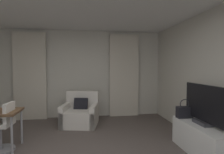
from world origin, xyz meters
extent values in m
cube|color=beige|center=(0.00, 3.03, 1.30)|extent=(5.12, 0.06, 2.60)
cube|color=beige|center=(-1.38, 2.90, 1.25)|extent=(0.90, 0.06, 2.50)
cube|color=beige|center=(1.38, 2.90, 1.25)|extent=(0.90, 0.06, 2.50)
cube|color=silver|center=(0.04, 2.15, 0.21)|extent=(1.02, 0.98, 0.41)
cube|color=silver|center=(0.11, 2.48, 0.63)|extent=(0.89, 0.31, 0.44)
cube|color=silver|center=(0.42, 2.07, 0.28)|extent=(0.28, 0.83, 0.55)
cube|color=silver|center=(-0.33, 2.22, 0.28)|extent=(0.28, 0.83, 0.55)
cube|color=black|center=(0.07, 2.27, 0.51)|extent=(0.39, 0.27, 0.37)
cylinder|color=#99999E|center=(-1.07, 1.16, 0.34)|extent=(0.04, 0.04, 0.68)
cylinder|color=#99999E|center=(-1.07, 0.66, 0.34)|extent=(0.04, 0.04, 0.68)
cylinder|color=gray|center=(-1.34, 0.86, 0.23)|extent=(0.06, 0.06, 0.46)
cylinder|color=gray|center=(-1.34, 0.86, 0.02)|extent=(0.48, 0.48, 0.04)
cube|color=silver|center=(-1.34, 0.86, 0.50)|extent=(0.43, 0.43, 0.08)
cube|color=silver|center=(-1.17, 0.85, 0.71)|extent=(0.08, 0.36, 0.34)
cube|color=white|center=(2.20, 0.21, 0.26)|extent=(0.52, 1.26, 0.53)
cube|color=#333338|center=(2.20, 0.24, 0.56)|extent=(0.20, 0.36, 0.06)
cube|color=black|center=(2.20, 0.24, 0.90)|extent=(0.04, 1.02, 0.63)
cube|color=black|center=(2.10, 0.66, 0.64)|extent=(0.30, 0.14, 0.22)
torus|color=black|center=(2.10, 0.66, 0.80)|extent=(0.20, 0.02, 0.20)
camera|label=1|loc=(0.18, -2.66, 1.52)|focal=29.70mm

